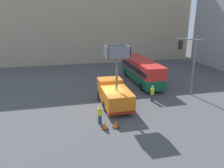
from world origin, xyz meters
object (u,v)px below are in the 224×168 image
(city_bus, at_px, (141,69))
(road_worker_near_truck, at_px, (100,114))
(traffic_cone_near_truck, at_px, (105,126))
(traffic_cone_mid_road, at_px, (116,125))
(utility_truck, at_px, (114,93))
(traffic_light_pole, at_px, (190,57))
(road_worker_directing, at_px, (152,94))

(city_bus, height_order, road_worker_near_truck, city_bus)
(city_bus, relative_size, traffic_cone_near_truck, 17.43)
(city_bus, distance_m, traffic_cone_mid_road, 13.83)
(city_bus, xyz_separation_m, traffic_cone_mid_road, (-6.75, -11.97, -1.57))
(utility_truck, xyz_separation_m, traffic_light_pole, (8.81, 0.60, 3.19))
(road_worker_directing, relative_size, traffic_cone_mid_road, 2.86)
(utility_truck, xyz_separation_m, road_worker_directing, (4.44, 0.32, -0.59))
(road_worker_near_truck, relative_size, road_worker_directing, 0.99)
(road_worker_directing, bearing_deg, utility_truck, -95.43)
(city_bus, xyz_separation_m, traffic_cone_near_truck, (-7.68, -11.95, -1.58))
(city_bus, height_order, traffic_cone_near_truck, city_bus)
(traffic_light_pole, bearing_deg, traffic_cone_near_truck, -154.17)
(utility_truck, relative_size, traffic_light_pole, 0.92)
(traffic_cone_near_truck, xyz_separation_m, traffic_cone_mid_road, (0.93, -0.02, 0.00))
(city_bus, xyz_separation_m, road_worker_near_truck, (-7.91, -10.85, -1.00))
(city_bus, relative_size, road_worker_near_truck, 6.10)
(road_worker_near_truck, bearing_deg, traffic_cone_mid_road, -120.00)
(road_worker_directing, height_order, traffic_cone_mid_road, road_worker_directing)
(traffic_cone_mid_road, bearing_deg, road_worker_near_truck, 135.94)
(utility_truck, distance_m, traffic_cone_mid_road, 4.86)
(city_bus, distance_m, traffic_light_pole, 7.92)
(city_bus, bearing_deg, traffic_light_pole, -145.94)
(traffic_cone_mid_road, bearing_deg, city_bus, 60.58)
(utility_truck, height_order, city_bus, utility_truck)
(traffic_cone_near_truck, distance_m, traffic_cone_mid_road, 0.93)
(road_worker_near_truck, xyz_separation_m, traffic_cone_mid_road, (1.16, -1.12, -0.58))
(road_worker_directing, height_order, traffic_cone_near_truck, road_worker_directing)
(utility_truck, distance_m, road_worker_directing, 4.49)
(road_worker_near_truck, height_order, road_worker_directing, road_worker_directing)
(traffic_light_pole, height_order, traffic_cone_mid_road, traffic_light_pole)
(traffic_light_pole, distance_m, traffic_cone_near_truck, 12.69)
(traffic_light_pole, xyz_separation_m, traffic_cone_near_truck, (-10.73, -5.19, -4.37))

